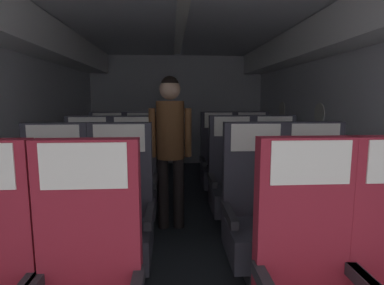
# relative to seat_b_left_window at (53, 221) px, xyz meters

# --- Properties ---
(ground) EXTENTS (3.73, 6.93, 0.02)m
(ground) POSITION_rel_seat_b_left_window_xyz_m (0.95, 0.94, -0.50)
(ground) COLOR #23282D
(fuselage_shell) EXTENTS (3.61, 6.58, 2.26)m
(fuselage_shell) POSITION_rel_seat_b_left_window_xyz_m (0.96, 1.21, 1.15)
(fuselage_shell) COLOR silver
(fuselage_shell) RESTS_ON ground
(seat_b_left_window) EXTENTS (0.49, 0.51, 1.17)m
(seat_b_left_window) POSITION_rel_seat_b_left_window_xyz_m (0.00, 0.00, 0.00)
(seat_b_left_window) COLOR #38383D
(seat_b_left_window) RESTS_ON ground
(seat_b_left_aisle) EXTENTS (0.49, 0.51, 1.17)m
(seat_b_left_aisle) POSITION_rel_seat_b_left_window_xyz_m (0.46, 0.00, 0.00)
(seat_b_left_aisle) COLOR #38383D
(seat_b_left_aisle) RESTS_ON ground
(seat_b_right_aisle) EXTENTS (0.49, 0.51, 1.17)m
(seat_b_right_aisle) POSITION_rel_seat_b_left_window_xyz_m (1.90, -0.02, 0.00)
(seat_b_right_aisle) COLOR #38383D
(seat_b_right_aisle) RESTS_ON ground
(seat_b_right_window) EXTENTS (0.49, 0.51, 1.17)m
(seat_b_right_window) POSITION_rel_seat_b_left_window_xyz_m (1.45, -0.02, 0.00)
(seat_b_right_window) COLOR #38383D
(seat_b_right_window) RESTS_ON ground
(seat_c_left_window) EXTENTS (0.49, 0.51, 1.17)m
(seat_c_left_window) POSITION_rel_seat_b_left_window_xyz_m (0.00, 0.90, 0.00)
(seat_c_left_window) COLOR #38383D
(seat_c_left_window) RESTS_ON ground
(seat_c_left_aisle) EXTENTS (0.49, 0.51, 1.17)m
(seat_c_left_aisle) POSITION_rel_seat_b_left_window_xyz_m (0.45, 0.89, 0.00)
(seat_c_left_aisle) COLOR #38383D
(seat_c_left_aisle) RESTS_ON ground
(seat_c_right_aisle) EXTENTS (0.49, 0.51, 1.17)m
(seat_c_right_aisle) POSITION_rel_seat_b_left_window_xyz_m (1.90, 0.89, 0.00)
(seat_c_right_aisle) COLOR #38383D
(seat_c_right_aisle) RESTS_ON ground
(seat_c_right_window) EXTENTS (0.49, 0.51, 1.17)m
(seat_c_right_window) POSITION_rel_seat_b_left_window_xyz_m (1.45, 0.89, 0.00)
(seat_c_right_window) COLOR #38383D
(seat_c_right_window) RESTS_ON ground
(seat_d_left_window) EXTENTS (0.49, 0.51, 1.17)m
(seat_d_left_window) POSITION_rel_seat_b_left_window_xyz_m (0.01, 1.81, 0.00)
(seat_d_left_window) COLOR #38383D
(seat_d_left_window) RESTS_ON ground
(seat_d_left_aisle) EXTENTS (0.49, 0.51, 1.17)m
(seat_d_left_aisle) POSITION_rel_seat_b_left_window_xyz_m (0.45, 1.80, 0.00)
(seat_d_left_aisle) COLOR #38383D
(seat_d_left_aisle) RESTS_ON ground
(seat_d_right_aisle) EXTENTS (0.49, 0.51, 1.17)m
(seat_d_right_aisle) POSITION_rel_seat_b_left_window_xyz_m (1.90, 1.81, 0.00)
(seat_d_right_aisle) COLOR #38383D
(seat_d_right_aisle) RESTS_ON ground
(seat_d_right_window) EXTENTS (0.49, 0.51, 1.17)m
(seat_d_right_window) POSITION_rel_seat_b_left_window_xyz_m (1.45, 1.81, 0.00)
(seat_d_right_window) COLOR #38383D
(seat_d_right_window) RESTS_ON ground
(flight_attendant) EXTENTS (0.43, 0.28, 1.56)m
(flight_attendant) POSITION_rel_seat_b_left_window_xyz_m (0.82, 0.97, 0.47)
(flight_attendant) COLOR black
(flight_attendant) RESTS_ON ground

